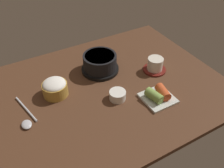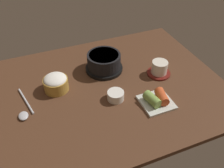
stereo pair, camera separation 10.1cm
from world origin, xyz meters
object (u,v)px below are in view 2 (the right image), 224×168
(tea_cup_with_saucer, at_px, (160,69))
(spoon, at_px, (24,111))
(banchan_cup_center, at_px, (116,95))
(kimchi_plate, at_px, (157,100))
(rice_bowl, at_px, (56,83))
(stone_pot, at_px, (104,62))

(tea_cup_with_saucer, distance_m, spoon, 0.59)
(tea_cup_with_saucer, bearing_deg, banchan_cup_center, -162.49)
(banchan_cup_center, bearing_deg, spoon, 169.44)
(kimchi_plate, bearing_deg, rice_bowl, 146.39)
(stone_pot, bearing_deg, tea_cup_with_saucer, -30.17)
(stone_pot, xyz_separation_m, rice_bowl, (-0.23, -0.06, -0.00))
(kimchi_plate, bearing_deg, stone_pot, 111.41)
(rice_bowl, bearing_deg, stone_pot, 13.59)
(rice_bowl, relative_size, tea_cup_with_saucer, 0.97)
(stone_pot, height_order, rice_bowl, stone_pot)
(stone_pot, xyz_separation_m, banchan_cup_center, (-0.03, -0.20, -0.02))
(kimchi_plate, bearing_deg, tea_cup_with_saucer, 56.69)
(banchan_cup_center, bearing_deg, rice_bowl, 144.57)
(stone_pot, height_order, banchan_cup_center, stone_pot)
(rice_bowl, xyz_separation_m, tea_cup_with_saucer, (0.45, -0.07, -0.01))
(spoon, bearing_deg, banchan_cup_center, -10.56)
(rice_bowl, distance_m, tea_cup_with_saucer, 0.46)
(tea_cup_with_saucer, xyz_separation_m, kimchi_plate, (-0.10, -0.16, -0.01))
(banchan_cup_center, xyz_separation_m, kimchi_plate, (0.14, -0.08, -0.00))
(tea_cup_with_saucer, distance_m, banchan_cup_center, 0.26)
(rice_bowl, relative_size, spoon, 0.55)
(kimchi_plate, bearing_deg, spoon, 163.15)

